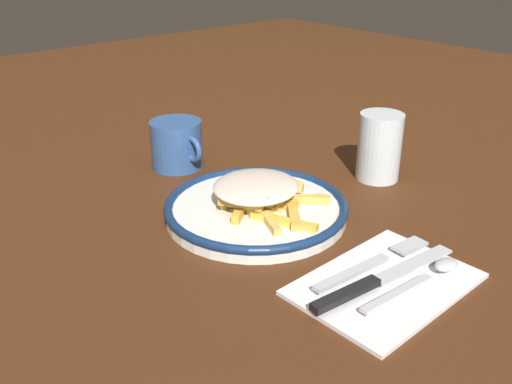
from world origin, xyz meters
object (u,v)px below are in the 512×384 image
object	(u,v)px
fries_heap	(260,192)
knife	(374,282)
napkin	(385,282)
fork	(373,263)
spoon	(428,275)
coffee_mug	(177,144)
plate	(256,209)
water_glass	(379,147)

from	to	relation	value
fries_heap	knife	xyz separation A→B (m)	(0.21, -0.02, -0.03)
napkin	fork	bearing A→B (deg)	155.85
spoon	coffee_mug	size ratio (longest dim) A/B	1.39
fork	coffee_mug	world-z (taller)	coffee_mug
spoon	napkin	bearing A→B (deg)	-130.87
fries_heap	spoon	size ratio (longest dim) A/B	1.21
plate	coffee_mug	bearing A→B (deg)	174.72
fries_heap	knife	world-z (taller)	fries_heap
fries_heap	fork	bearing A→B (deg)	2.40
fries_heap	fork	distance (m)	0.19
plate	fries_heap	world-z (taller)	fries_heap
fries_heap	water_glass	xyz separation A→B (m)	(0.02, 0.23, 0.01)
fork	knife	world-z (taller)	knife
fries_heap	napkin	bearing A→B (deg)	-1.15
fries_heap	fork	world-z (taller)	fries_heap
plate	napkin	size ratio (longest dim) A/B	1.24
fries_heap	knife	distance (m)	0.22
coffee_mug	fries_heap	bearing A→B (deg)	-4.16
fries_heap	spoon	xyz separation A→B (m)	(0.24, 0.03, -0.02)
knife	spoon	bearing A→B (deg)	59.29
spoon	fries_heap	bearing A→B (deg)	-172.89
napkin	knife	distance (m)	0.02
fork	knife	xyz separation A→B (m)	(0.03, -0.03, 0.00)
plate	knife	world-z (taller)	plate
coffee_mug	knife	bearing A→B (deg)	-5.16
plate	spoon	size ratio (longest dim) A/B	1.64
plate	fries_heap	bearing A→B (deg)	50.08
spoon	water_glass	distance (m)	0.30
napkin	coffee_mug	xyz separation A→B (m)	(-0.44, 0.02, 0.03)
knife	spoon	distance (m)	0.06
spoon	coffee_mug	distance (m)	0.47
fries_heap	water_glass	world-z (taller)	water_glass
water_glass	coffee_mug	xyz separation A→B (m)	(-0.24, -0.21, -0.01)
knife	fork	bearing A→B (deg)	129.35
spoon	water_glass	world-z (taller)	water_glass
plate	coffee_mug	size ratio (longest dim) A/B	2.28
plate	fork	size ratio (longest dim) A/B	1.42
fork	spoon	xyz separation A→B (m)	(0.06, 0.02, 0.00)
plate	fork	bearing A→B (deg)	3.58
fries_heap	water_glass	distance (m)	0.23
knife	water_glass	bearing A→B (deg)	127.43
coffee_mug	plate	bearing A→B (deg)	-5.28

